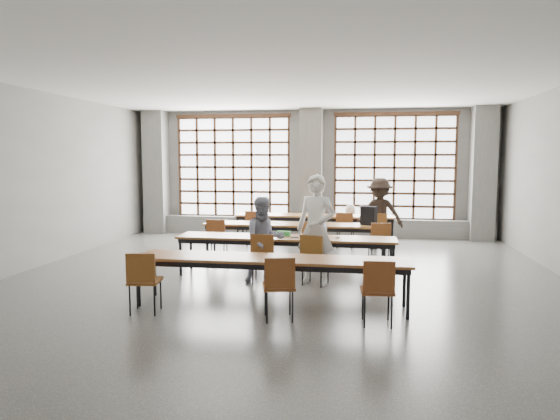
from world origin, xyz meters
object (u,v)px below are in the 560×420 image
object	(u,v)px
chair_near_right	(378,286)
red_pouch	(145,277)
student_male	(316,230)
chair_front_left	(263,253)
phone	(295,237)
desk_row_d	(271,262)
desk_row_c	(286,240)
chair_back_left	(255,225)
chair_front_right	(314,254)
green_box	(284,233)
chair_back_mid	(345,227)
student_female	(264,240)
mouse	(338,237)
chair_mid_right	(380,239)
chair_near_mid	(279,282)
desk_row_a	(314,218)
desk_row_b	(295,227)
chair_mid_centre	(311,237)
chair_mid_left	(217,235)
chair_near_left	(143,276)
laptop_back	(368,213)
student_back	(380,214)
plastic_bag	(350,210)
chair_back_right	(379,227)
laptop_front	(316,233)

from	to	relation	value
chair_near_right	red_pouch	xyz separation A→B (m)	(-3.20, 0.08, -0.04)
red_pouch	student_male	bearing A→B (deg)	41.62
chair_front_left	phone	distance (m)	0.74
desk_row_d	phone	size ratio (longest dim) A/B	30.77
desk_row_c	chair_near_right	world-z (taller)	chair_near_right
chair_near_right	chair_front_left	bearing A→B (deg)	134.19
chair_back_left	chair_front_left	world-z (taller)	same
chair_front_right	green_box	distance (m)	0.97
desk_row_c	chair_back_mid	xyz separation A→B (m)	(1.00, 2.93, -0.13)
student_female	mouse	xyz separation A→B (m)	(1.25, 0.48, 0.00)
desk_row_c	chair_mid_right	bearing A→B (deg)	34.49
chair_near_mid	phone	bearing A→B (deg)	92.60
desk_row_a	desk_row_b	distance (m)	1.75
chair_near_mid	chair_mid_centre	bearing A→B (deg)	89.09
chair_near_right	desk_row_a	bearing A→B (deg)	102.62
green_box	desk_row_b	bearing A→B (deg)	90.53
chair_mid_centre	red_pouch	bearing A→B (deg)	-118.27
desk_row_a	chair_mid_left	bearing A→B (deg)	-128.42
chair_mid_centre	chair_near_left	bearing A→B (deg)	-117.63
desk_row_a	desk_row_d	size ratio (longest dim) A/B	1.00
student_female	laptop_back	xyz separation A→B (m)	(1.84, 4.16, 0.04)
student_back	plastic_bag	bearing A→B (deg)	149.57
desk_row_c	mouse	xyz separation A→B (m)	(0.95, -0.02, 0.08)
chair_front_left	chair_mid_left	bearing A→B (deg)	126.69
chair_back_left	green_box	bearing A→B (deg)	-67.97
chair_mid_centre	student_male	world-z (taller)	student_male
chair_mid_left	chair_front_left	xyz separation A→B (m)	(1.36, -1.83, 0.00)
desk_row_d	chair_mid_right	size ratio (longest dim) A/B	4.55
chair_near_mid	green_box	distance (m)	2.67
desk_row_b	red_pouch	size ratio (longest dim) A/B	20.00
chair_front_right	phone	world-z (taller)	chair_front_right
mouse	green_box	bearing A→B (deg)	174.29
desk_row_a	chair_back_right	xyz separation A→B (m)	(1.59, -0.63, -0.13)
chair_back_mid	laptop_back	world-z (taller)	laptop_back
desk_row_a	desk_row_b	xyz separation A→B (m)	(-0.28, -1.73, 0.00)
desk_row_c	laptop_back	world-z (taller)	laptop_back
chair_mid_left	laptop_back	size ratio (longest dim) A/B	2.06
desk_row_b	red_pouch	distance (m)	4.58
chair_back_mid	chair_near_left	xyz separation A→B (m)	(-2.62, -5.48, 0.00)
student_female	green_box	distance (m)	0.63
chair_back_left	chair_near_mid	size ratio (longest dim) A/B	1.00
chair_back_mid	student_female	world-z (taller)	student_female
chair_back_left	chair_mid_centre	bearing A→B (deg)	-48.01
chair_near_left	plastic_bag	bearing A→B (deg)	66.14
chair_mid_left	student_back	distance (m)	3.95
desk_row_a	chair_near_left	size ratio (longest dim) A/B	4.55
chair_back_mid	desk_row_b	bearing A→B (deg)	-134.17
desk_row_c	chair_near_left	bearing A→B (deg)	-122.29
chair_front_left	chair_near_right	distance (m)	2.69
chair_back_mid	laptop_front	world-z (taller)	laptop_front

